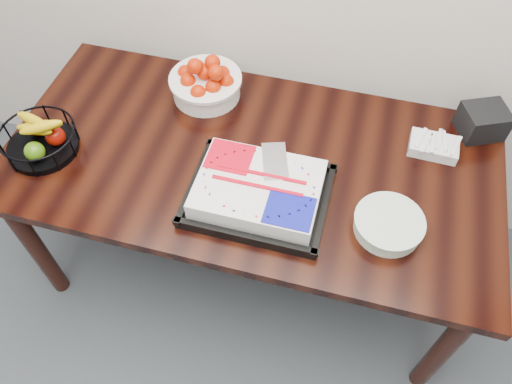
% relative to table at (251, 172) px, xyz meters
% --- Properties ---
extents(table, '(1.80, 0.90, 0.75)m').
position_rel_table_xyz_m(table, '(0.00, 0.00, 0.00)').
color(table, black).
rests_on(table, ground).
extents(cake_tray, '(0.47, 0.38, 0.10)m').
position_rel_table_xyz_m(cake_tray, '(0.08, -0.17, 0.13)').
color(cake_tray, black).
rests_on(cake_tray, table).
extents(tangerine_bowl, '(0.29, 0.29, 0.18)m').
position_rel_table_xyz_m(tangerine_bowl, '(-0.26, 0.28, 0.16)').
color(tangerine_bowl, white).
rests_on(tangerine_bowl, table).
extents(fruit_basket, '(0.27, 0.27, 0.14)m').
position_rel_table_xyz_m(fruit_basket, '(-0.75, -0.16, 0.15)').
color(fruit_basket, black).
rests_on(fruit_basket, table).
extents(plate_stack, '(0.23, 0.23, 0.06)m').
position_rel_table_xyz_m(plate_stack, '(0.51, -0.18, 0.11)').
color(plate_stack, white).
rests_on(plate_stack, table).
extents(fork_bag, '(0.18, 0.12, 0.05)m').
position_rel_table_xyz_m(fork_bag, '(0.64, 0.21, 0.11)').
color(fork_bag, silver).
rests_on(fork_bag, table).
extents(napkin_box, '(0.20, 0.19, 0.11)m').
position_rel_table_xyz_m(napkin_box, '(0.80, 0.35, 0.14)').
color(napkin_box, black).
rests_on(napkin_box, table).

